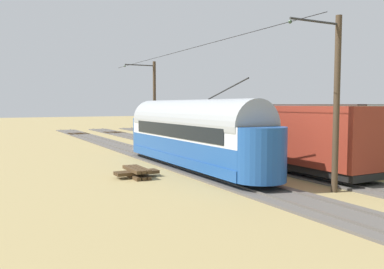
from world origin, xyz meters
TOP-DOWN VIEW (x-y plane):
  - ground_plane at (0.00, 0.00)m, footprint 220.00×220.00m
  - track_streetcar_siding at (-4.98, -0.31)m, footprint 2.80×80.00m
  - track_adjacent_siding at (0.00, -0.31)m, footprint 2.80×80.00m
  - track_third_siding at (4.98, -0.31)m, footprint 2.80×80.00m
  - vintage_streetcar at (4.98, 2.18)m, footprint 2.65×16.26m
  - boxcar_far_siding at (0.00, 4.10)m, footprint 2.96×14.43m
  - catenary_pole_foreground at (2.25, -10.52)m, footprint 3.02×0.28m
  - catenary_pole_mid_near at (2.25, 10.99)m, footprint 3.02×0.28m
  - overhead_wire_run at (4.89, -0.47)m, footprint 2.82×25.50m
  - switch_stand at (-6.45, -10.45)m, footprint 0.50×0.30m
  - spare_tie_stack at (8.93, 3.23)m, footprint 2.40×2.40m
  - track_end_bumper at (-4.98, -8.96)m, footprint 1.80×0.60m

SIDE VIEW (x-z plane):
  - ground_plane at x=0.00m, z-range 0.00..0.00m
  - track_streetcar_siding at x=-4.98m, z-range -0.04..0.14m
  - track_adjacent_siding at x=0.00m, z-range -0.04..0.14m
  - track_third_siding at x=4.98m, z-range -0.04..0.14m
  - spare_tie_stack at x=8.93m, z-range 0.00..0.54m
  - track_end_bumper at x=-4.98m, z-range 0.00..0.80m
  - switch_stand at x=-6.45m, z-range 0.08..1.32m
  - boxcar_far_siding at x=0.00m, z-range 0.24..4.09m
  - vintage_streetcar at x=4.98m, z-range -0.32..4.83m
  - catenary_pole_foreground at x=2.25m, z-range 0.17..8.15m
  - catenary_pole_mid_near at x=2.25m, z-range 0.17..8.15m
  - overhead_wire_run at x=4.89m, z-range 7.34..7.52m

